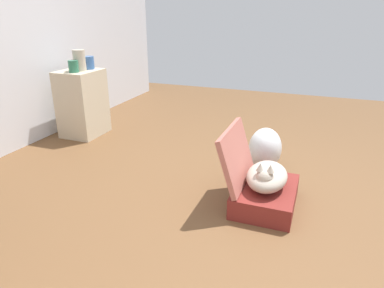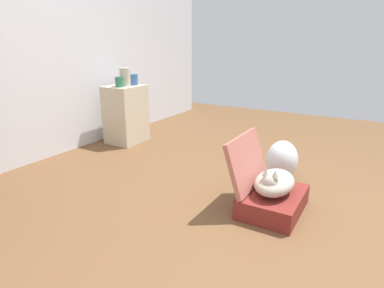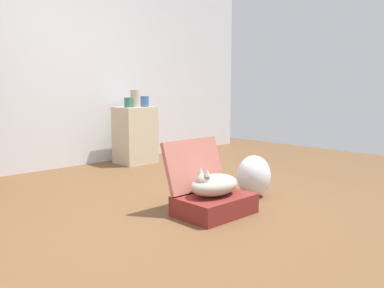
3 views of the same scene
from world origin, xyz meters
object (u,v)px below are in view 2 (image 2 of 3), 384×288
at_px(vase_tall, 119,82).
at_px(vase_round, 125,77).
at_px(suitcase_base, 273,201).
at_px(vase_short, 133,80).
at_px(cat, 274,182).
at_px(side_table, 126,114).
at_px(plastic_bag_white, 282,160).

distance_m(vase_tall, vase_round, 0.12).
bearing_deg(vase_round, suitcase_base, -110.97).
relative_size(suitcase_base, vase_short, 4.21).
bearing_deg(cat, vase_round, 68.79).
relative_size(vase_tall, vase_short, 0.89).
bearing_deg(side_table, suitcase_base, -110.75).
xyz_separation_m(cat, vase_short, (0.95, 2.13, 0.55)).
xyz_separation_m(plastic_bag_white, vase_short, (0.30, 2.01, 0.60)).
height_order(side_table, vase_tall, vase_tall).
xyz_separation_m(plastic_bag_white, vase_tall, (0.07, 2.02, 0.59)).
xyz_separation_m(cat, side_table, (0.83, 2.17, 0.12)).
bearing_deg(vase_tall, side_table, 15.98).
bearing_deg(vase_tall, cat, -108.58).
bearing_deg(vase_tall, vase_round, 3.62).
distance_m(cat, plastic_bag_white, 0.66).
distance_m(cat, side_table, 2.33).
height_order(plastic_bag_white, vase_tall, vase_tall).
bearing_deg(cat, suitcase_base, -2.28).
bearing_deg(plastic_bag_white, vase_short, 81.46).
xyz_separation_m(plastic_bag_white, side_table, (0.19, 2.05, 0.17)).
bearing_deg(vase_short, vase_tall, 176.87).
height_order(plastic_bag_white, vase_short, vase_short).
relative_size(suitcase_base, side_table, 0.79).
bearing_deg(plastic_bag_white, vase_round, 84.71).
relative_size(cat, vase_short, 3.74).
height_order(plastic_bag_white, side_table, side_table).
distance_m(plastic_bag_white, vase_short, 2.12).
bearing_deg(cat, side_table, 69.02).
bearing_deg(side_table, plastic_bag_white, -95.23).
distance_m(side_table, vase_short, 0.44).
height_order(suitcase_base, cat, cat).
distance_m(plastic_bag_white, vase_tall, 2.11).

